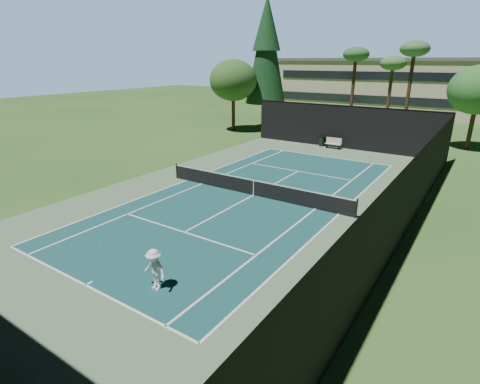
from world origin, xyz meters
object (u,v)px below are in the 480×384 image
at_px(trash_bin, 322,141).
at_px(park_bench, 333,143).
at_px(player, 155,270).
at_px(tennis_ball_b, 219,179).
at_px(tennis_ball_a, 101,243).
at_px(tennis_net, 254,187).
at_px(tennis_ball_c, 284,185).
at_px(tennis_ball_d, 243,175).

bearing_deg(trash_bin, park_bench, -16.36).
relative_size(player, tennis_ball_b, 21.36).
bearing_deg(tennis_ball_a, player, -13.66).
xyz_separation_m(tennis_net, tennis_ball_b, (-3.80, 1.47, -0.52)).
bearing_deg(tennis_ball_c, player, -82.96).
distance_m(tennis_ball_a, trash_bin, 25.16).
xyz_separation_m(tennis_ball_c, park_bench, (-1.31, 12.57, 0.52)).
bearing_deg(tennis_ball_d, tennis_ball_a, -87.68).
bearing_deg(tennis_ball_a, tennis_ball_d, 92.32).
xyz_separation_m(tennis_ball_a, tennis_ball_c, (3.13, 12.19, -0.00)).
height_order(tennis_ball_a, tennis_ball_d, same).
bearing_deg(park_bench, tennis_ball_b, -102.91).
height_order(player, trash_bin, player).
xyz_separation_m(tennis_ball_c, tennis_ball_d, (-3.65, 0.52, 0.00)).
bearing_deg(tennis_ball_d, tennis_ball_b, -114.87).
bearing_deg(tennis_ball_b, tennis_ball_c, 16.41).
xyz_separation_m(tennis_ball_b, tennis_ball_d, (0.85, 1.84, -0.01)).
distance_m(tennis_ball_c, park_bench, 12.65).
height_order(tennis_net, tennis_ball_c, tennis_net).
bearing_deg(park_bench, tennis_net, -87.70).
relative_size(tennis_ball_a, tennis_ball_c, 1.01).
bearing_deg(tennis_ball_a, park_bench, 85.80).
height_order(tennis_net, trash_bin, tennis_net).
bearing_deg(tennis_net, player, -77.47).
bearing_deg(trash_bin, tennis_ball_d, -94.69).
distance_m(tennis_net, trash_bin, 15.87).
bearing_deg(park_bench, tennis_ball_c, -84.03).
distance_m(tennis_ball_a, tennis_ball_c, 12.59).
relative_size(tennis_ball_c, trash_bin, 0.06).
distance_m(tennis_net, tennis_ball_b, 4.11).
xyz_separation_m(tennis_ball_d, trash_bin, (1.02, 12.44, 0.45)).
bearing_deg(trash_bin, tennis_ball_a, -91.15).
xyz_separation_m(tennis_ball_a, tennis_ball_d, (-0.51, 12.71, -0.00)).
bearing_deg(tennis_net, tennis_ball_a, -104.52).
distance_m(tennis_ball_b, tennis_ball_d, 2.03).
bearing_deg(park_bench, tennis_ball_d, -100.95).
relative_size(player, park_bench, 1.07).
height_order(player, tennis_ball_a, player).
xyz_separation_m(tennis_ball_a, trash_bin, (0.51, 25.15, 0.45)).
xyz_separation_m(tennis_ball_b, tennis_ball_c, (4.50, 1.32, -0.01)).
relative_size(tennis_net, tennis_ball_b, 171.07).
relative_size(tennis_ball_c, tennis_ball_d, 0.99).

